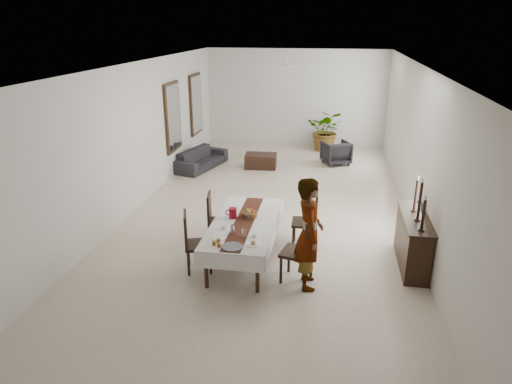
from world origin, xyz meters
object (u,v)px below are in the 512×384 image
object	(u,v)px
dining_table_top	(244,224)
sofa	(201,159)
red_pitcher	(233,213)
woman	(309,234)
sideboard_body	(413,242)

from	to	relation	value
dining_table_top	sofa	xyz separation A→B (m)	(-2.30, 5.13, -0.40)
red_pitcher	sofa	distance (m)	5.43
woman	sideboard_body	bearing A→B (deg)	-71.00
woman	sofa	bearing A→B (deg)	20.75
sideboard_body	sofa	world-z (taller)	sideboard_body
woman	sofa	world-z (taller)	woman
dining_table_top	sofa	world-z (taller)	dining_table_top
red_pitcher	woman	world-z (taller)	woman
sofa	sideboard_body	bearing A→B (deg)	-116.97
dining_table_top	woman	bearing A→B (deg)	-31.74
woman	sideboard_body	xyz separation A→B (m)	(1.74, 0.96, -0.47)
woman	dining_table_top	bearing A→B (deg)	48.65
red_pitcher	sideboard_body	world-z (taller)	red_pitcher
sideboard_body	sofa	bearing A→B (deg)	136.80
dining_table_top	woman	size ratio (longest dim) A/B	1.23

